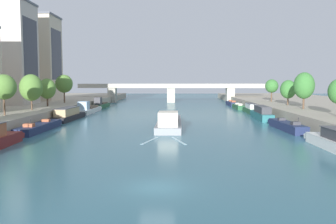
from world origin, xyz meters
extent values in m
plane|color=#336675|center=(0.00, 0.00, 0.00)|extent=(400.00, 400.00, 0.00)
cube|color=gray|center=(0.38, 34.47, 0.47)|extent=(4.02, 20.29, 0.94)
cube|color=gray|center=(0.48, 44.95, 0.56)|extent=(3.65, 1.24, 0.83)
cube|color=gray|center=(0.38, 34.47, 0.97)|extent=(4.09, 20.29, 0.06)
cube|color=beige|center=(0.32, 27.59, 2.03)|extent=(2.91, 4.08, 2.06)
cube|color=black|center=(0.34, 29.62, 2.34)|extent=(2.30, 0.05, 0.58)
cube|color=brown|center=(0.40, 36.50, 1.18)|extent=(3.09, 10.56, 0.36)
cylinder|color=#232328|center=(0.90, 28.39, 1.55)|extent=(0.07, 0.07, 1.10)
cube|color=#A5D1DB|center=(1.77, 20.03, 0.01)|extent=(1.95, 5.88, 0.03)
cube|color=#A5D1DB|center=(-1.83, 20.06, 0.01)|extent=(2.05, 5.85, 0.03)
cube|color=maroon|center=(-19.61, 19.83, 0.72)|extent=(2.90, 1.30, 0.97)
cube|color=#1E284C|center=(-19.50, 28.70, 0.52)|extent=(2.52, 13.38, 1.04)
cube|color=#1E284C|center=(-19.53, 35.74, 0.62)|extent=(2.35, 1.23, 0.88)
cube|color=#1E284C|center=(-19.50, 28.70, 1.07)|extent=(2.57, 13.38, 0.06)
cube|color=#9E5133|center=(-19.51, 31.64, 1.30)|extent=(1.24, 0.91, 0.40)
cube|color=#9E5133|center=(-19.48, 24.96, 1.34)|extent=(1.36, 1.11, 0.48)
cylinder|color=#232328|center=(-19.11, 24.69, 1.65)|extent=(0.07, 0.07, 1.10)
cube|color=black|center=(-19.63, 44.18, 0.48)|extent=(3.14, 13.68, 0.95)
cube|color=black|center=(-19.44, 51.34, 0.57)|extent=(2.68, 1.28, 0.84)
cube|color=black|center=(-19.63, 44.18, 0.98)|extent=(3.20, 13.68, 0.06)
cube|color=tan|center=(-19.65, 43.50, 1.72)|extent=(2.51, 8.77, 1.41)
cube|color=#4C4C51|center=(-19.65, 43.50, 2.46)|extent=(2.69, 9.04, 0.08)
cylinder|color=#232328|center=(-19.32, 40.09, 1.56)|extent=(0.07, 0.07, 1.10)
cube|color=silver|center=(-19.57, 60.90, 0.50)|extent=(2.91, 14.90, 1.00)
cube|color=silver|center=(-19.53, 68.70, 0.60)|extent=(2.71, 1.23, 0.86)
cube|color=silver|center=(-19.57, 60.90, 1.03)|extent=(2.97, 14.90, 0.06)
cube|color=#9EBCD6|center=(-19.59, 55.84, 2.03)|extent=(2.15, 2.99, 1.95)
cube|color=black|center=(-19.58, 57.34, 2.33)|extent=(1.71, 0.04, 0.55)
cube|color=brown|center=(-19.56, 62.39, 1.24)|extent=(2.25, 7.75, 0.36)
cylinder|color=#232328|center=(-19.16, 56.43, 1.61)|extent=(0.07, 0.07, 1.10)
cube|color=#235633|center=(-19.64, 75.88, 0.55)|extent=(2.57, 11.62, 1.10)
cube|color=#235633|center=(-19.49, 82.01, 0.66)|extent=(2.19, 1.29, 0.92)
cube|color=#235633|center=(-19.64, 75.88, 1.13)|extent=(2.61, 11.63, 0.06)
cube|color=#38383D|center=(-19.74, 71.95, 2.19)|extent=(1.76, 2.36, 2.06)
cube|color=black|center=(-19.71, 73.11, 2.50)|extent=(1.37, 0.06, 0.58)
cube|color=brown|center=(-19.61, 77.04, 1.34)|extent=(1.93, 6.06, 0.36)
cylinder|color=#232328|center=(-19.39, 72.40, 1.71)|extent=(0.07, 0.07, 1.10)
cube|color=silver|center=(19.42, 20.19, 0.69)|extent=(3.08, 1.28, 0.94)
cube|color=#1E284C|center=(18.78, 30.25, 0.59)|extent=(2.49, 12.14, 1.19)
cube|color=#1E284C|center=(18.56, 36.63, 0.71)|extent=(2.02, 1.31, 0.96)
cube|color=#1E284C|center=(18.78, 30.25, 1.22)|extent=(2.53, 12.14, 0.06)
cube|color=#38383D|center=(18.69, 32.90, 1.45)|extent=(1.07, 0.94, 0.40)
cube|color=#38383D|center=(18.89, 26.87, 1.49)|extent=(1.18, 1.14, 0.48)
cylinder|color=#232328|center=(19.21, 26.64, 1.80)|extent=(0.07, 0.07, 1.10)
cube|color=#23666B|center=(18.77, 46.44, 0.65)|extent=(2.73, 12.47, 1.29)
cube|color=#23666B|center=(19.01, 52.98, 0.77)|extent=(2.21, 1.34, 1.01)
cube|color=#23666B|center=(18.77, 46.44, 1.32)|extent=(2.78, 12.47, 0.06)
cube|color=#38383D|center=(18.74, 45.82, 1.97)|extent=(2.16, 8.00, 1.25)
cube|color=#4C4C51|center=(18.74, 45.82, 2.64)|extent=(2.30, 8.24, 0.08)
cylinder|color=#232328|center=(18.97, 42.71, 1.90)|extent=(0.07, 0.07, 1.10)
cube|color=#235633|center=(19.74, 61.11, 0.53)|extent=(2.48, 10.52, 1.05)
cube|color=#235633|center=(19.91, 66.68, 0.63)|extent=(2.08, 1.29, 0.89)
cube|color=#235633|center=(19.74, 61.11, 1.08)|extent=(2.52, 10.52, 0.06)
cube|color=white|center=(19.72, 60.58, 1.68)|extent=(1.97, 6.74, 1.13)
cube|color=#4C4C51|center=(19.72, 60.58, 2.29)|extent=(2.11, 6.95, 0.08)
cylinder|color=#232328|center=(19.96, 57.96, 1.66)|extent=(0.07, 0.07, 1.10)
cube|color=#235633|center=(18.89, 73.14, 0.55)|extent=(1.90, 9.42, 1.09)
cube|color=#235633|center=(18.89, 78.20, 0.66)|extent=(1.80, 1.23, 0.91)
cube|color=#235633|center=(18.89, 73.14, 1.12)|extent=(1.94, 9.42, 0.06)
cube|color=beige|center=(18.89, 75.21, 1.35)|extent=(0.95, 0.90, 0.40)
cube|color=beige|center=(18.89, 70.50, 1.39)|extent=(1.04, 1.10, 0.48)
cylinder|color=#232328|center=(19.18, 70.31, 1.70)|extent=(0.07, 0.07, 1.10)
cube|color=#1E284C|center=(19.25, 86.51, 0.59)|extent=(2.30, 10.24, 1.17)
cube|color=#1E284C|center=(19.19, 91.97, 0.70)|extent=(2.09, 1.27, 0.95)
cube|color=#1E284C|center=(19.25, 86.51, 1.20)|extent=(2.34, 10.24, 0.06)
cube|color=#9E5133|center=(19.23, 88.76, 1.43)|extent=(1.10, 0.91, 0.40)
cube|color=#9E5133|center=(19.28, 83.65, 1.47)|extent=(1.22, 1.11, 0.48)
cylinder|color=#232328|center=(19.61, 83.45, 1.78)|extent=(0.07, 0.07, 1.10)
cylinder|color=brown|center=(-25.79, 30.91, 3.88)|extent=(0.27, 0.27, 3.41)
ellipsoid|color=#568438|center=(-25.79, 30.91, 6.69)|extent=(3.91, 3.91, 4.00)
cylinder|color=brown|center=(-25.79, 41.64, 3.60)|extent=(0.27, 0.27, 2.85)
ellipsoid|color=#568438|center=(-25.79, 41.64, 6.40)|extent=(4.26, 4.26, 5.02)
cylinder|color=brown|center=(-26.46, 51.88, 3.48)|extent=(0.37, 0.37, 2.60)
ellipsoid|color=#568438|center=(-26.46, 51.88, 5.99)|extent=(3.70, 3.70, 4.40)
cylinder|color=brown|center=(-26.66, 64.44, 3.95)|extent=(0.36, 0.36, 3.55)
ellipsoid|color=#568438|center=(-26.66, 64.44, 6.98)|extent=(4.30, 4.30, 4.54)
cylinder|color=brown|center=(26.54, 44.99, 3.76)|extent=(0.37, 0.37, 3.16)
ellipsoid|color=#387533|center=(26.54, 44.99, 6.76)|extent=(3.98, 3.98, 5.16)
cylinder|color=brown|center=(27.13, 56.44, 3.40)|extent=(0.34, 0.34, 2.45)
ellipsoid|color=#387533|center=(27.13, 56.44, 5.78)|extent=(3.55, 3.55, 4.20)
cylinder|color=brown|center=(27.16, 70.31, 3.77)|extent=(0.34, 0.34, 3.19)
ellipsoid|color=#387533|center=(27.16, 70.31, 6.35)|extent=(3.42, 3.42, 3.56)
cube|color=#BCB2A8|center=(-38.98, 58.75, 13.96)|extent=(12.85, 10.14, 23.57)
cube|color=#565B66|center=(-38.98, 58.75, 26.00)|extent=(13.24, 10.44, 0.50)
cube|color=#232833|center=(-32.54, 58.75, 15.14)|extent=(0.04, 8.11, 14.14)
cube|color=beige|center=(-38.98, 75.98, 13.90)|extent=(13.59, 10.46, 23.44)
cube|color=#565B66|center=(-38.98, 75.98, 25.87)|extent=(14.00, 10.78, 0.50)
cube|color=#232833|center=(-32.17, 75.98, 15.07)|extent=(0.04, 8.37, 14.07)
cube|color=#ADA899|center=(0.00, 103.44, 5.54)|extent=(66.72, 4.40, 0.60)
cube|color=#ADA899|center=(0.00, 101.44, 6.29)|extent=(66.72, 0.30, 0.90)
cube|color=#ADA899|center=(0.00, 105.44, 6.29)|extent=(66.72, 0.30, 0.90)
cube|color=#ADA899|center=(-21.36, 103.44, 2.62)|extent=(2.80, 3.60, 5.24)
cube|color=#ADA899|center=(0.00, 103.44, 2.62)|extent=(2.80, 3.60, 5.24)
cube|color=#ADA899|center=(21.36, 103.44, 2.62)|extent=(2.80, 3.60, 5.24)
camera|label=1|loc=(1.24, -24.64, 7.54)|focal=37.85mm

